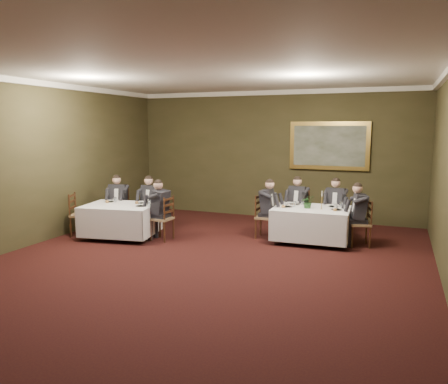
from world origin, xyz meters
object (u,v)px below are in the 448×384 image
Objects in this scene: diner_main_endleft at (266,216)px; chair_sec_endright at (163,227)px; diner_sec_endright at (162,217)px; chair_sec_endleft at (81,223)px; chair_sec_backleft at (119,217)px; diner_main_backleft at (298,211)px; centerpiece at (308,201)px; diner_sec_backleft at (119,208)px; diner_sec_backright at (151,210)px; chair_main_endleft at (265,226)px; painting at (329,146)px; chair_main_backright at (335,223)px; chair_sec_backright at (152,219)px; chair_main_backleft at (298,220)px; diner_main_backright at (335,213)px; table_second at (121,218)px; chair_main_endright at (360,233)px; candlestick at (322,202)px; table_main at (311,222)px; diner_main_endright at (360,222)px.

diner_main_endleft is 1.35× the size of chair_sec_endright.
chair_sec_endleft is at bearing 102.67° from diner_sec_endright.
diner_main_endleft reaches higher than chair_sec_backleft.
diner_main_backleft reaches higher than centerpiece.
diner_sec_backright is (0.84, 0.14, 0.00)m from diner_sec_backleft.
diner_sec_endright is (1.55, -0.57, 0.23)m from chair_sec_backleft.
diner_main_backleft is 4.55× the size of centerpiece.
painting reaches higher than chair_main_endleft.
chair_main_backright is 0.48× the size of painting.
centerpiece is (3.77, 0.29, 0.63)m from chair_sec_backright.
chair_main_backleft is at bearing 7.18° from chair_main_backright.
chair_main_backright is at bearing -58.60° from chair_sec_endright.
chair_sec_backright is 1.01m from chair_sec_endright.
chair_main_endleft is (-1.44, -0.89, -0.23)m from diner_main_backright.
diner_main_backright is at bearing 121.83° from diner_main_endleft.
diner_main_backleft reaches higher than table_second.
chair_main_backright is at bearing 22.62° from chair_main_endright.
chair_sec_backright is at bearing 30.45° from chair_main_backleft.
painting reaches higher than candlestick.
chair_sec_backleft is at bearing 28.47° from diner_main_backleft.
diner_sec_backright is 1.02m from chair_sec_endright.
table_second is 1.78× the size of chair_main_backright.
table_main is 1.69× the size of chair_sec_backright.
chair_sec_backleft is at bearing 72.73° from diner_sec_endright.
chair_main_backright is 4.05m from diner_sec_endright.
diner_sec_backleft is (0.00, -0.01, 0.23)m from chair_sec_backleft.
diner_main_endright is 2.87m from painting.
chair_main_backright is 1.00× the size of chair_sec_backleft.
chair_main_backright is at bearing 179.92° from diner_sec_backleft.
diner_sec_backleft reaches higher than table_second.
chair_main_backleft is at bearing 127.84° from candlestick.
chair_main_backleft is 4.42m from chair_sec_backleft.
chair_main_backleft is at bearing 146.77° from chair_main_endleft.
table_second is at bearing 72.55° from diner_sec_backright.
candlestick is at bearing 83.71° from diner_main_backright.
diner_sec_backright is at bearing -174.56° from table_main.
diner_main_backleft is 4.42m from chair_sec_backleft.
diner_sec_endright is at bearing -63.93° from chair_main_endleft.
chair_main_endright and chair_sec_endleft have the same top height.
chair_main_endleft is (-0.57, -0.85, -0.23)m from diner_main_backleft.
chair_main_backright is at bearing 121.94° from chair_main_endleft.
diner_sec_backleft is 1.02m from chair_sec_endleft.
centerpiece is at bearing 67.54° from chair_main_backright.
chair_main_endright is at bearing 163.73° from chair_main_backleft.
diner_main_endleft is at bearing 172.04° from chair_sec_backleft.
chair_sec_backleft is at bearing 80.45° from chair_main_endright.
painting is (4.13, 3.48, 1.58)m from table_second.
chair_sec_endleft is at bearing 36.71° from diner_main_backleft.
diner_sec_backright is at bearing 79.80° from diner_main_endright.
chair_sec_backright is (-3.84, -0.35, -0.17)m from table_main.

